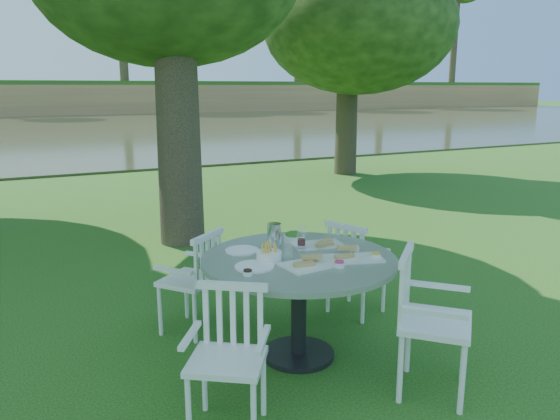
{
  "coord_description": "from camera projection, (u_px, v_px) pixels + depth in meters",
  "views": [
    {
      "loc": [
        -2.41,
        -4.61,
        2.07
      ],
      "look_at": [
        0.0,
        0.2,
        0.85
      ],
      "focal_mm": 35.0,
      "sensor_mm": 36.0,
      "label": 1
    }
  ],
  "objects": [
    {
      "name": "ground",
      "position": [
        289.0,
        296.0,
        5.52
      ],
      "size": [
        140.0,
        140.0,
        0.0
      ],
      "primitive_type": "plane",
      "color": "#15430E",
      "rests_on": "ground"
    },
    {
      "name": "chair_ne",
      "position": [
        351.0,
        261.0,
        4.96
      ],
      "size": [
        0.55,
        0.56,
        0.88
      ],
      "rotation": [
        0.0,
        0.0,
        -4.34
      ],
      "color": "white",
      "rests_on": "ground"
    },
    {
      "name": "far_bank",
      "position": [
        33.0,
        14.0,
        39.9
      ],
      "size": [
        100.0,
        18.0,
        15.2
      ],
      "color": "#A17B4B",
      "rests_on": "ground"
    },
    {
      "name": "chair_sw",
      "position": [
        230.0,
        345.0,
        3.35
      ],
      "size": [
        0.6,
        0.59,
        0.88
      ],
      "rotation": [
        0.0,
        0.0,
        -0.6
      ],
      "color": "white",
      "rests_on": "ground"
    },
    {
      "name": "chair_nw",
      "position": [
        198.0,
        274.0,
        4.6
      ],
      "size": [
        0.61,
        0.61,
        0.89
      ],
      "rotation": [
        0.0,
        0.0,
        -2.47
      ],
      "color": "white",
      "rests_on": "ground"
    },
    {
      "name": "river",
      "position": [
        63.0,
        132.0,
        25.58
      ],
      "size": [
        100.0,
        28.0,
        0.12
      ],
      "primitive_type": "cube",
      "color": "#333821",
      "rests_on": "ground"
    },
    {
      "name": "chair_se",
      "position": [
        421.0,
        311.0,
        3.7
      ],
      "size": [
        0.68,
        0.68,
        0.99
      ],
      "rotation": [
        0.0,
        0.0,
        0.76
      ],
      "color": "white",
      "rests_on": "ground"
    },
    {
      "name": "table",
      "position": [
        299.0,
        276.0,
        4.14
      ],
      "size": [
        1.48,
        1.48,
        0.81
      ],
      "color": "black",
      "rests_on": "ground"
    },
    {
      "name": "tableware",
      "position": [
        293.0,
        250.0,
        4.15
      ],
      "size": [
        1.12,
        0.88,
        0.22
      ],
      "color": "white",
      "rests_on": "table"
    }
  ]
}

